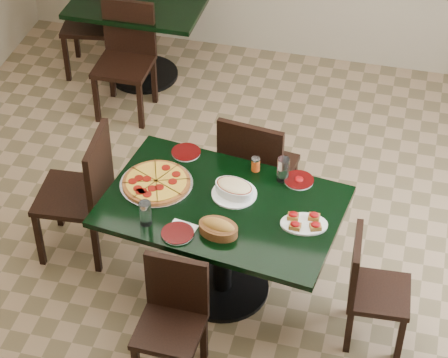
% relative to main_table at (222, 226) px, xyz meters
% --- Properties ---
extents(floor, '(5.50, 5.50, 0.00)m').
position_rel_main_table_xyz_m(floor, '(-0.11, 0.24, -0.57)').
color(floor, '#8A6D4F').
rests_on(floor, ground).
extents(room_shell, '(5.50, 5.50, 5.50)m').
position_rel_main_table_xyz_m(room_shell, '(0.92, 1.96, 0.60)').
color(room_shell, silver).
rests_on(room_shell, floor).
extents(main_table, '(1.54, 1.10, 0.75)m').
position_rel_main_table_xyz_m(main_table, '(0.00, 0.00, 0.00)').
color(main_table, black).
rests_on(main_table, floor).
extents(back_table, '(1.11, 0.81, 0.75)m').
position_rel_main_table_xyz_m(back_table, '(-1.30, 2.31, -0.04)').
color(back_table, black).
rests_on(back_table, floor).
extents(chair_far, '(0.51, 0.51, 0.97)m').
position_rel_main_table_xyz_m(chair_far, '(0.07, 0.64, -0.02)').
color(chair_far, black).
rests_on(chair_far, floor).
extents(chair_near, '(0.38, 0.38, 0.81)m').
position_rel_main_table_xyz_m(chair_near, '(-0.13, -0.66, -0.12)').
color(chair_near, black).
rests_on(chair_near, floor).
extents(chair_right, '(0.39, 0.39, 0.79)m').
position_rel_main_table_xyz_m(chair_right, '(0.94, -0.15, -0.13)').
color(chair_right, black).
rests_on(chair_right, floor).
extents(chair_left, '(0.49, 0.49, 0.97)m').
position_rel_main_table_xyz_m(chair_left, '(-0.98, 0.15, -0.02)').
color(chair_left, black).
rests_on(chair_left, floor).
extents(back_chair_near, '(0.44, 0.44, 0.93)m').
position_rel_main_table_xyz_m(back_chair_near, '(-1.27, 1.84, -0.04)').
color(back_chair_near, black).
rests_on(back_chair_near, floor).
extents(back_chair_left, '(0.51, 0.51, 0.96)m').
position_rel_main_table_xyz_m(back_chair_left, '(-1.68, 2.31, -0.03)').
color(back_chair_left, black).
rests_on(back_chair_left, floor).
extents(pepperoni_pizza, '(0.46, 0.46, 0.04)m').
position_rel_main_table_xyz_m(pepperoni_pizza, '(-0.45, 0.08, 0.20)').
color(pepperoni_pizza, silver).
rests_on(pepperoni_pizza, main_table).
extents(lasagna_casserole, '(0.29, 0.28, 0.09)m').
position_rel_main_table_xyz_m(lasagna_casserole, '(0.05, 0.10, 0.23)').
color(lasagna_casserole, white).
rests_on(lasagna_casserole, main_table).
extents(bread_basket, '(0.27, 0.20, 0.10)m').
position_rel_main_table_xyz_m(bread_basket, '(0.04, -0.25, 0.22)').
color(bread_basket, brown).
rests_on(bread_basket, main_table).
extents(bruschetta_platter, '(0.31, 0.24, 0.05)m').
position_rel_main_table_xyz_m(bruschetta_platter, '(0.52, -0.06, 0.21)').
color(bruschetta_platter, white).
rests_on(bruschetta_platter, main_table).
extents(side_plate_near, '(0.19, 0.19, 0.02)m').
position_rel_main_table_xyz_m(side_plate_near, '(-0.19, -0.32, 0.19)').
color(side_plate_near, white).
rests_on(side_plate_near, main_table).
extents(side_plate_far_r, '(0.19, 0.19, 0.03)m').
position_rel_main_table_xyz_m(side_plate_far_r, '(0.41, 0.33, 0.19)').
color(side_plate_far_r, white).
rests_on(side_plate_far_r, main_table).
extents(side_plate_far_l, '(0.19, 0.19, 0.02)m').
position_rel_main_table_xyz_m(side_plate_far_l, '(-0.35, 0.43, 0.19)').
color(side_plate_far_l, white).
rests_on(side_plate_far_l, main_table).
extents(napkin_setting, '(0.19, 0.19, 0.01)m').
position_rel_main_table_xyz_m(napkin_setting, '(-0.18, -0.29, 0.18)').
color(napkin_setting, white).
rests_on(napkin_setting, main_table).
extents(water_glass_a, '(0.08, 0.08, 0.17)m').
position_rel_main_table_xyz_m(water_glass_a, '(0.31, 0.32, 0.26)').
color(water_glass_a, white).
rests_on(water_glass_a, main_table).
extents(water_glass_b, '(0.07, 0.07, 0.16)m').
position_rel_main_table_xyz_m(water_glass_b, '(-0.40, -0.27, 0.26)').
color(water_glass_b, white).
rests_on(water_glass_b, main_table).
extents(pepper_shaker, '(0.06, 0.06, 0.10)m').
position_rel_main_table_xyz_m(pepper_shaker, '(0.13, 0.37, 0.23)').
color(pepper_shaker, '#D04E16').
rests_on(pepper_shaker, main_table).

